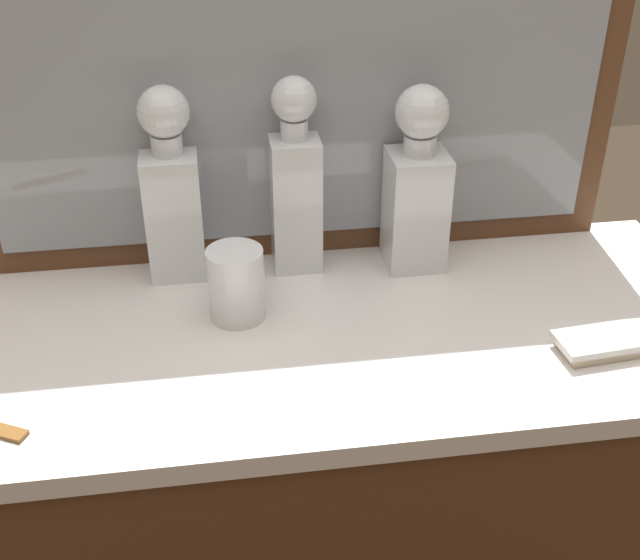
{
  "coord_description": "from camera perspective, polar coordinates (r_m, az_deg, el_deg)",
  "views": [
    {
      "loc": [
        -0.14,
        -0.94,
        1.62
      ],
      "look_at": [
        0.0,
        0.0,
        1.03
      ],
      "focal_mm": 45.8,
      "sensor_mm": 36.0,
      "label": 1
    }
  ],
  "objects": [
    {
      "name": "crystal_decanter_far_right",
      "position": [
        1.26,
        -10.25,
        5.42
      ],
      "size": [
        0.08,
        0.08,
        0.3
      ],
      "color": "white",
      "rests_on": "dresser"
    },
    {
      "name": "crystal_decanter_rear",
      "position": [
        1.26,
        -1.73,
        6.09
      ],
      "size": [
        0.07,
        0.07,
        0.31
      ],
      "color": "white",
      "rests_on": "dresser"
    },
    {
      "name": "crystal_tumbler_front",
      "position": [
        1.17,
        -5.87,
        -0.45
      ],
      "size": [
        0.08,
        0.08,
        0.11
      ],
      "color": "white",
      "rests_on": "dresser"
    },
    {
      "name": "dresser_mirror",
      "position": [
        1.23,
        -1.61,
        14.64
      ],
      "size": [
        1.01,
        0.03,
        0.61
      ],
      "color": "brown",
      "rests_on": "dresser"
    },
    {
      "name": "silver_brush_rear",
      "position": [
        1.18,
        19.72,
        -4.11
      ],
      "size": [
        0.16,
        0.08,
        0.02
      ],
      "color": "#B7A88C",
      "rests_on": "dresser"
    },
    {
      "name": "dresser",
      "position": [
        1.49,
        -0.0,
        -18.49
      ],
      "size": [
        1.2,
        0.5,
        0.95
      ],
      "color": "brown",
      "rests_on": "ground_plane"
    },
    {
      "name": "crystal_decanter_left",
      "position": [
        1.27,
        6.74,
        5.85
      ],
      "size": [
        0.09,
        0.09,
        0.29
      ],
      "color": "white",
      "rests_on": "dresser"
    }
  ]
}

